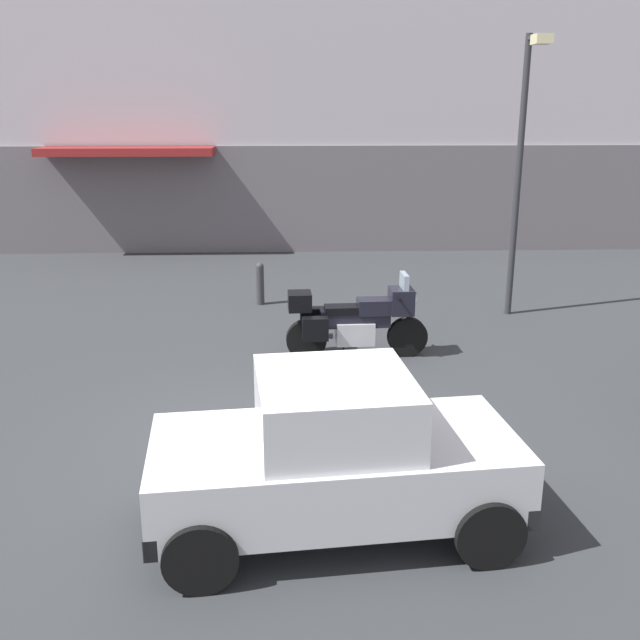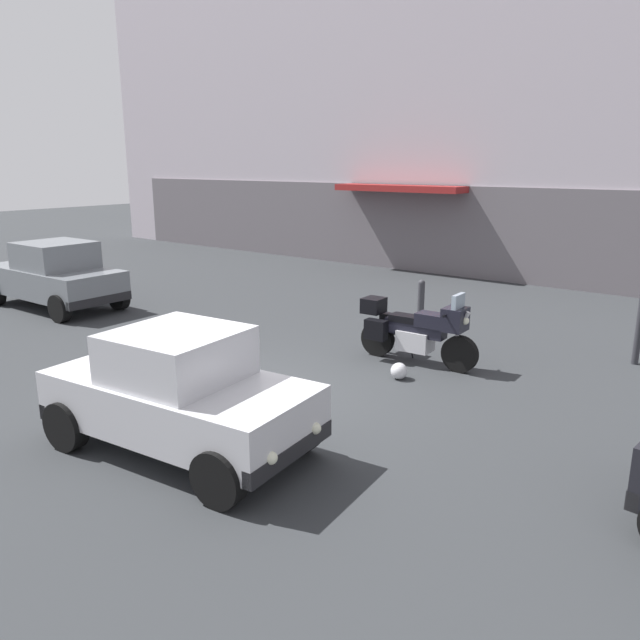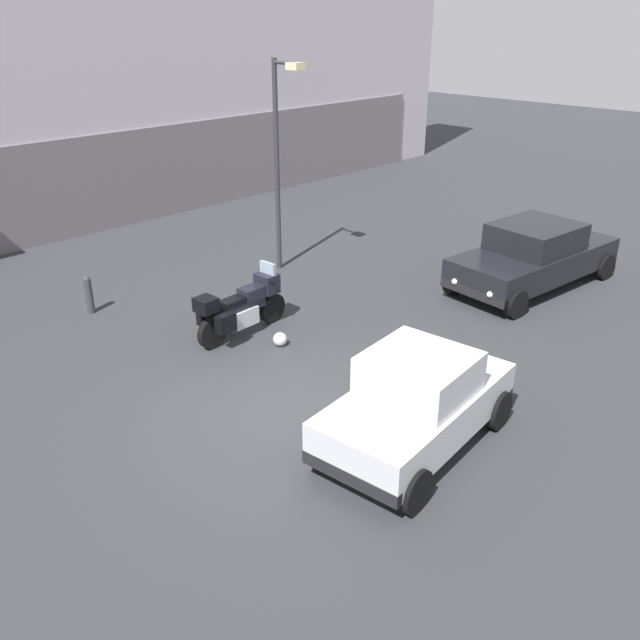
{
  "view_description": "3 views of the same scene",
  "coord_description": "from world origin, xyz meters",
  "px_view_note": "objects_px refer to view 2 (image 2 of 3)",
  "views": [
    {
      "loc": [
        0.32,
        -8.0,
        3.96
      ],
      "look_at": [
        0.66,
        1.22,
        1.15
      ],
      "focal_mm": 40.85,
      "sensor_mm": 36.0,
      "label": 1
    },
    {
      "loc": [
        6.36,
        -6.41,
        3.51
      ],
      "look_at": [
        0.75,
        0.85,
        1.14
      ],
      "focal_mm": 34.41,
      "sensor_mm": 36.0,
      "label": 2
    },
    {
      "loc": [
        -6.3,
        -6.79,
        6.05
      ],
      "look_at": [
        1.15,
        0.59,
        1.15
      ],
      "focal_mm": 37.47,
      "sensor_mm": 36.0,
      "label": 3
    }
  ],
  "objects_px": {
    "car_compact_side": "(180,393)",
    "bollard_curbside": "(421,296)",
    "helmet": "(399,371)",
    "car_hatchback_near": "(55,275)",
    "motorcycle": "(415,330)"
  },
  "relations": [
    {
      "from": "car_compact_side",
      "to": "bollard_curbside",
      "type": "xyz_separation_m",
      "value": [
        -1.04,
        8.05,
        -0.32
      ]
    },
    {
      "from": "helmet",
      "to": "car_hatchback_near",
      "type": "xyz_separation_m",
      "value": [
        -9.39,
        -0.68,
        0.67
      ]
    },
    {
      "from": "car_hatchback_near",
      "to": "car_compact_side",
      "type": "distance_m",
      "value": 9.18
    },
    {
      "from": "helmet",
      "to": "car_hatchback_near",
      "type": "height_order",
      "value": "car_hatchback_near"
    },
    {
      "from": "helmet",
      "to": "bollard_curbside",
      "type": "height_order",
      "value": "bollard_curbside"
    },
    {
      "from": "motorcycle",
      "to": "bollard_curbside",
      "type": "bearing_deg",
      "value": 114.31
    },
    {
      "from": "motorcycle",
      "to": "car_hatchback_near",
      "type": "distance_m",
      "value": 9.31
    },
    {
      "from": "car_hatchback_near",
      "to": "bollard_curbside",
      "type": "bearing_deg",
      "value": -148.63
    },
    {
      "from": "car_compact_side",
      "to": "bollard_curbside",
      "type": "relative_size",
      "value": 4.19
    },
    {
      "from": "car_hatchback_near",
      "to": "bollard_curbside",
      "type": "height_order",
      "value": "car_hatchback_near"
    },
    {
      "from": "motorcycle",
      "to": "helmet",
      "type": "distance_m",
      "value": 1.05
    },
    {
      "from": "bollard_curbside",
      "to": "car_compact_side",
      "type": "bearing_deg",
      "value": -82.64
    },
    {
      "from": "motorcycle",
      "to": "bollard_curbside",
      "type": "xyz_separation_m",
      "value": [
        -1.63,
        3.21,
        -0.17
      ]
    },
    {
      "from": "bollard_curbside",
      "to": "motorcycle",
      "type": "bearing_deg",
      "value": -63.12
    },
    {
      "from": "motorcycle",
      "to": "bollard_curbside",
      "type": "distance_m",
      "value": 3.6
    }
  ]
}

